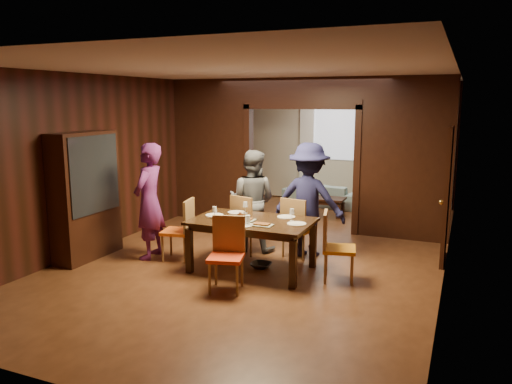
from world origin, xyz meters
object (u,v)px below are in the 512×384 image
at_px(person_grey, 252,201).
at_px(chair_far_r, 299,227).
at_px(sofa, 322,194).
at_px(dining_table, 252,245).
at_px(person_purple, 149,201).
at_px(person_navy, 309,200).
at_px(chair_right, 339,247).
at_px(hutch, 85,196).
at_px(chair_near, 226,255).
at_px(coffee_table, 326,207).
at_px(chair_left, 177,230).
at_px(chair_far_l, 249,224).

bearing_deg(person_grey, chair_far_r, 174.01).
distance_m(sofa, dining_table, 4.90).
distance_m(person_purple, person_grey, 1.67).
height_order(person_navy, chair_right, person_navy).
distance_m(person_purple, chair_far_r, 2.40).
bearing_deg(hutch, person_navy, 24.59).
height_order(chair_right, chair_far_r, same).
distance_m(chair_near, hutch, 2.74).
height_order(person_purple, coffee_table, person_purple).
bearing_deg(chair_far_r, chair_near, 86.63).
distance_m(coffee_table, chair_left, 4.11).
height_order(dining_table, chair_left, chair_left).
distance_m(person_navy, chair_left, 2.13).
bearing_deg(sofa, dining_table, 102.09).
distance_m(person_navy, chair_near, 2.01).
xyz_separation_m(person_grey, chair_near, (0.42, -1.83, -0.35)).
bearing_deg(coffee_table, person_purple, -114.54).
xyz_separation_m(sofa, chair_right, (1.57, -4.82, 0.22)).
bearing_deg(sofa, person_navy, 110.90).
xyz_separation_m(sofa, hutch, (-2.36, -5.35, 0.73)).
xyz_separation_m(coffee_table, chair_near, (-0.06, -4.75, 0.28)).
bearing_deg(chair_right, dining_table, 80.40).
height_order(person_navy, chair_far_r, person_navy).
height_order(person_grey, chair_near, person_grey).
bearing_deg(sofa, chair_near, 101.66).
bearing_deg(sofa, coffee_table, 118.36).
bearing_deg(chair_far_r, person_navy, -129.88).
bearing_deg(dining_table, chair_near, -89.41).
relative_size(person_grey, chair_far_r, 1.73).
height_order(coffee_table, chair_far_l, chair_far_l).
xyz_separation_m(person_purple, dining_table, (1.73, 0.07, -0.53)).
bearing_deg(chair_near, person_purple, 140.64).
distance_m(chair_left, chair_far_l, 1.18).
bearing_deg(chair_left, chair_far_l, 119.79).
bearing_deg(chair_far_l, person_navy, -150.88).
xyz_separation_m(person_purple, chair_right, (3.01, 0.14, -0.43)).
height_order(chair_right, hutch, hutch).
bearing_deg(coffee_table, chair_near, -90.77).
relative_size(person_navy, hutch, 0.91).
bearing_deg(chair_far_l, dining_table, 132.24).
bearing_deg(sofa, person_purple, 82.54).
distance_m(person_grey, chair_left, 1.33).
xyz_separation_m(chair_left, chair_right, (2.56, 0.07, 0.00)).
xyz_separation_m(person_purple, person_navy, (2.28, 1.08, -0.00)).
bearing_deg(person_grey, chair_right, 149.80).
height_order(dining_table, hutch, hutch).
relative_size(person_grey, chair_right, 1.73).
bearing_deg(chair_right, chair_left, 78.85).
bearing_deg(chair_far_l, chair_right, 172.55).
distance_m(chair_right, chair_far_r, 1.19).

